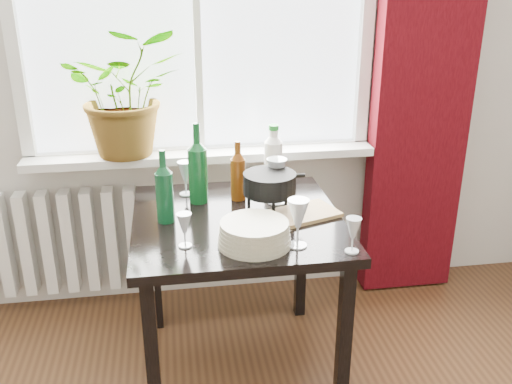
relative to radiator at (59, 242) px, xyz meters
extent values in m
cube|color=white|center=(0.75, -0.03, 0.44)|extent=(1.72, 0.20, 0.04)
cube|color=#36040A|center=(1.87, -0.06, 0.92)|extent=(0.50, 0.12, 2.56)
cube|color=white|center=(0.00, 0.00, 0.00)|extent=(0.80, 0.10, 0.55)
cube|color=black|center=(0.85, -0.63, 0.34)|extent=(0.85, 0.85, 0.04)
cube|color=black|center=(0.48, -1.00, -0.03)|extent=(0.05, 0.05, 0.70)
cube|color=black|center=(0.48, -0.27, -0.03)|extent=(0.05, 0.05, 0.70)
cube|color=black|center=(1.21, -1.00, -0.03)|extent=(0.05, 0.05, 0.70)
cube|color=black|center=(1.21, -0.27, -0.03)|extent=(0.05, 0.05, 0.70)
imported|color=#26671B|center=(0.41, -0.03, 0.77)|extent=(0.58, 0.51, 0.61)
cylinder|color=beige|center=(0.88, -0.88, 0.40)|extent=(0.28, 0.28, 0.09)
cube|color=black|center=(0.89, -0.91, 0.37)|extent=(0.11, 0.17, 0.02)
cube|color=tan|center=(1.12, -0.65, 0.37)|extent=(0.33, 0.27, 0.02)
camera|label=1|loc=(0.59, -2.75, 1.33)|focal=40.00mm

